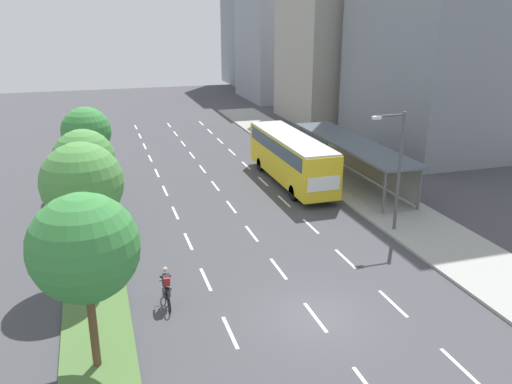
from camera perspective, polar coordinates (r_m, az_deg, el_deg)
name	(u,v)px	position (r m, az deg, el deg)	size (l,w,h in m)	color
ground_plane	(315,317)	(21.64, 6.41, -13.28)	(140.00, 140.00, 0.00)	#424247
median_strip	(91,185)	(38.41, -17.45, 0.70)	(2.60, 52.00, 0.12)	#4C7038
sidewalk_right	(322,165)	(41.96, 7.18, 2.97)	(4.50, 52.00, 0.15)	#9E9E99
lane_divider_left	(165,191)	(36.24, -9.82, 0.14)	(0.14, 45.91, 0.01)	white
lane_divider_center	(215,186)	(36.81, -4.42, 0.67)	(0.14, 45.91, 0.01)	white
lane_divider_right	(263,181)	(37.69, 0.77, 1.16)	(0.14, 45.91, 0.01)	white
bus_shelter	(355,157)	(37.51, 10.65, 3.71)	(2.90, 14.00, 2.86)	gray
bus	(291,154)	(36.91, 3.78, 4.08)	(2.54, 11.29, 3.37)	yellow
cyclist	(167,288)	(22.15, -9.66, -10.25)	(0.46, 1.82, 1.71)	black
median_tree_nearest	(84,248)	(17.47, -18.11, -5.80)	(3.53, 3.53, 6.12)	brown
median_tree_second	(82,183)	(23.62, -18.32, 0.90)	(3.53, 3.53, 6.23)	brown
median_tree_third	(84,160)	(30.15, -18.12, 3.26)	(3.40, 3.40, 5.43)	brown
median_tree_fourth	(86,132)	(36.52, -17.90, 6.23)	(3.23, 3.23, 5.56)	brown
streetlight	(397,164)	(28.81, 15.00, 2.96)	(1.91, 0.24, 6.50)	#4C4C51
building_mid_right	(341,42)	(59.97, 9.21, 15.69)	(11.38, 11.40, 16.76)	#A39E93
building_far_right	(270,32)	(74.33, 1.53, 16.93)	(6.61, 12.20, 17.90)	#8E939E
building_tall_right	(257,3)	(89.42, 0.08, 19.78)	(8.52, 14.53, 25.74)	gray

